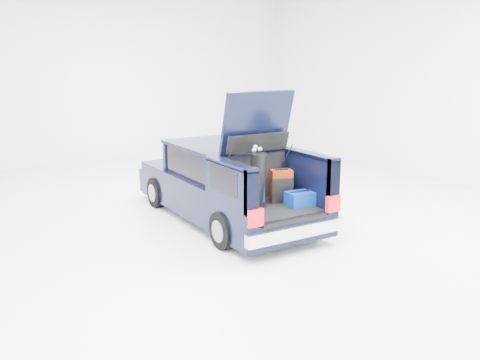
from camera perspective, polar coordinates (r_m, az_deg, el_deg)
ground at (r=9.72m, az=-1.53°, el=-4.38°), size 14.00×14.00×0.00m
car at (r=9.63m, az=-1.86°, el=-0.40°), size 1.87×4.65×2.47m
red_suitcase at (r=8.60m, az=4.69°, el=-0.70°), size 0.41×0.35×0.58m
black_golf_bag at (r=8.18m, az=1.90°, el=-0.04°), size 0.39×0.46×1.03m
blue_golf_bag at (r=8.27m, az=2.01°, el=-0.40°), size 0.30×0.30×0.87m
blue_duffel at (r=8.47m, az=6.89°, el=-2.06°), size 0.51×0.36×0.26m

